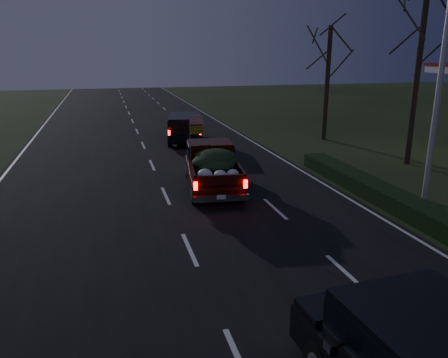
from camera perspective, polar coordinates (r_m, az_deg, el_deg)
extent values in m
plane|color=black|center=(12.68, -4.53, -9.19)|extent=(120.00, 120.00, 0.00)
cube|color=black|center=(12.67, -4.53, -9.15)|extent=(14.00, 120.00, 0.02)
cube|color=black|center=(18.07, 18.60, -1.14)|extent=(1.00, 10.00, 0.60)
cylinder|color=silver|center=(17.60, 26.40, 11.56)|extent=(0.20, 0.20, 9.00)
cylinder|color=black|center=(23.37, 23.90, 11.99)|extent=(0.28, 0.28, 8.50)
cylinder|color=black|center=(28.73, 13.32, 11.96)|extent=(0.28, 0.28, 7.00)
cube|color=#340D07|center=(18.02, -1.55, 0.65)|extent=(2.57, 5.13, 0.54)
cube|color=#340D07|center=(18.70, -1.87, 3.56)|extent=(2.01, 1.79, 0.89)
cube|color=black|center=(18.68, -1.87, 3.85)|extent=(2.09, 1.71, 0.54)
cube|color=#340D07|center=(16.72, -1.06, 0.46)|extent=(2.15, 2.96, 0.06)
ellipsoid|color=black|center=(17.08, -1.10, 2.34)|extent=(1.79, 1.96, 0.59)
cylinder|color=gray|center=(17.62, -4.46, 5.02)|extent=(0.03, 0.03, 1.97)
cube|color=red|center=(17.50, -3.64, 7.68)|extent=(0.51, 0.08, 0.33)
cube|color=gold|center=(17.56, -3.62, 6.40)|extent=(0.51, 0.08, 0.33)
cube|color=black|center=(27.67, -5.13, 6.15)|extent=(2.79, 5.05, 0.60)
cube|color=black|center=(27.31, -5.17, 7.45)|extent=(2.45, 3.75, 0.80)
cube|color=black|center=(27.30, -5.17, 7.62)|extent=(2.53, 3.67, 0.48)
cube|color=black|center=(7.00, 13.73, -20.49)|extent=(0.13, 0.25, 0.18)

